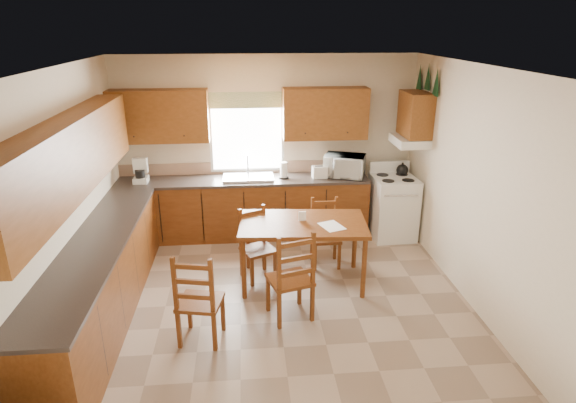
{
  "coord_description": "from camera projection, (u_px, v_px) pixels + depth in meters",
  "views": [
    {
      "loc": [
        -0.32,
        -4.95,
        3.11
      ],
      "look_at": [
        0.15,
        0.3,
        1.15
      ],
      "focal_mm": 30.0,
      "sensor_mm": 36.0,
      "label": 1
    }
  ],
  "objects": [
    {
      "name": "floor",
      "position": [
        278.0,
        301.0,
        5.74
      ],
      "size": [
        4.5,
        4.5,
        0.0
      ],
      "primitive_type": "plane",
      "color": "gray",
      "rests_on": "ground"
    },
    {
      "name": "ceiling",
      "position": [
        276.0,
        67.0,
        4.79
      ],
      "size": [
        4.5,
        4.5,
        0.0
      ],
      "primitive_type": "plane",
      "color": "brown",
      "rests_on": "floor"
    },
    {
      "name": "wall_left",
      "position": [
        64.0,
        201.0,
        5.07
      ],
      "size": [
        4.5,
        4.5,
        0.0
      ],
      "primitive_type": "plane",
      "color": "beige",
      "rests_on": "floor"
    },
    {
      "name": "wall_right",
      "position": [
        474.0,
        188.0,
        5.45
      ],
      "size": [
        4.5,
        4.5,
        0.0
      ],
      "primitive_type": "plane",
      "color": "beige",
      "rests_on": "floor"
    },
    {
      "name": "wall_back",
      "position": [
        267.0,
        145.0,
        7.36
      ],
      "size": [
        4.5,
        4.5,
        0.0
      ],
      "primitive_type": "plane",
      "color": "beige",
      "rests_on": "floor"
    },
    {
      "name": "wall_front",
      "position": [
        300.0,
        308.0,
        3.16
      ],
      "size": [
        4.5,
        4.5,
        0.0
      ],
      "primitive_type": "plane",
      "color": "beige",
      "rests_on": "floor"
    },
    {
      "name": "lower_cab_back",
      "position": [
        244.0,
        209.0,
        7.37
      ],
      "size": [
        3.75,
        0.6,
        0.88
      ],
      "primitive_type": "cube",
      "color": "#643112",
      "rests_on": "floor"
    },
    {
      "name": "lower_cab_left",
      "position": [
        101.0,
        282.0,
        5.28
      ],
      "size": [
        0.6,
        3.6,
        0.88
      ],
      "primitive_type": "cube",
      "color": "#643112",
      "rests_on": "floor"
    },
    {
      "name": "counter_back",
      "position": [
        243.0,
        180.0,
        7.21
      ],
      "size": [
        3.75,
        0.63,
        0.04
      ],
      "primitive_type": "cube",
      "color": "#352C28",
      "rests_on": "lower_cab_back"
    },
    {
      "name": "counter_left",
      "position": [
        96.0,
        244.0,
        5.12
      ],
      "size": [
        0.63,
        3.6,
        0.04
      ],
      "primitive_type": "cube",
      "color": "#352C28",
      "rests_on": "lower_cab_left"
    },
    {
      "name": "backsplash",
      "position": [
        243.0,
        168.0,
        7.44
      ],
      "size": [
        3.75,
        0.01,
        0.18
      ],
      "primitive_type": "cube",
      "color": "#98755C",
      "rests_on": "counter_back"
    },
    {
      "name": "upper_cab_back_left",
      "position": [
        159.0,
        116.0,
        6.9
      ],
      "size": [
        1.41,
        0.33,
        0.75
      ],
      "primitive_type": "cube",
      "color": "brown",
      "rests_on": "wall_back"
    },
    {
      "name": "upper_cab_back_right",
      "position": [
        325.0,
        113.0,
        7.11
      ],
      "size": [
        1.25,
        0.33,
        0.75
      ],
      "primitive_type": "cube",
      "color": "brown",
      "rests_on": "wall_back"
    },
    {
      "name": "upper_cab_left",
      "position": [
        68.0,
        158.0,
        4.77
      ],
      "size": [
        0.33,
        3.6,
        0.75
      ],
      "primitive_type": "cube",
      "color": "brown",
      "rests_on": "wall_left"
    },
    {
      "name": "upper_cab_stove",
      "position": [
        415.0,
        114.0,
        6.79
      ],
      "size": [
        0.33,
        0.62,
        0.62
      ],
      "primitive_type": "cube",
      "color": "brown",
      "rests_on": "wall_right"
    },
    {
      "name": "range_hood",
      "position": [
        410.0,
        141.0,
        6.92
      ],
      "size": [
        0.44,
        0.62,
        0.12
      ],
      "primitive_type": "cube",
      "color": "silver",
      "rests_on": "wall_right"
    },
    {
      "name": "window_frame",
      "position": [
        247.0,
        133.0,
        7.24
      ],
      "size": [
        1.13,
        0.02,
        1.18
      ],
      "primitive_type": "cube",
      "color": "silver",
      "rests_on": "wall_back"
    },
    {
      "name": "window_pane",
      "position": [
        247.0,
        133.0,
        7.24
      ],
      "size": [
        1.05,
        0.01,
        1.1
      ],
      "primitive_type": "cube",
      "color": "white",
      "rests_on": "wall_back"
    },
    {
      "name": "window_valance",
      "position": [
        246.0,
        100.0,
        7.04
      ],
      "size": [
        1.19,
        0.01,
        0.24
      ],
      "primitive_type": "cube",
      "color": "#547C3F",
      "rests_on": "wall_back"
    },
    {
      "name": "sink_basin",
      "position": [
        248.0,
        177.0,
        7.2
      ],
      "size": [
        0.75,
        0.45,
        0.04
      ],
      "primitive_type": "cube",
      "color": "silver",
      "rests_on": "counter_back"
    },
    {
      "name": "pine_decal_a",
      "position": [
        437.0,
        82.0,
        6.33
      ],
      "size": [
        0.22,
        0.22,
        0.36
      ],
      "primitive_type": "cone",
      "color": "#113519",
      "rests_on": "wall_right"
    },
    {
      "name": "pine_decal_b",
      "position": [
        428.0,
        76.0,
        6.62
      ],
      "size": [
        0.22,
        0.22,
        0.36
      ],
      "primitive_type": "cone",
      "color": "#113519",
      "rests_on": "wall_right"
    },
    {
      "name": "pine_decal_c",
      "position": [
        420.0,
        77.0,
        6.93
      ],
      "size": [
        0.22,
        0.22,
        0.36
      ],
      "primitive_type": "cone",
      "color": "#113519",
      "rests_on": "wall_right"
    },
    {
      "name": "stove",
      "position": [
        393.0,
        208.0,
        7.32
      ],
      "size": [
        0.65,
        0.67,
        0.93
      ],
      "primitive_type": "cube",
      "rotation": [
        0.0,
        0.0,
        0.04
      ],
      "color": "silver",
      "rests_on": "floor"
    },
    {
      "name": "coffeemaker",
      "position": [
        140.0,
        171.0,
        6.98
      ],
      "size": [
        0.24,
        0.27,
        0.35
      ],
      "primitive_type": "cube",
      "rotation": [
        0.0,
        0.0,
        0.12
      ],
      "color": "silver",
      "rests_on": "counter_back"
    },
    {
      "name": "paper_towel",
      "position": [
        284.0,
        170.0,
        7.19
      ],
      "size": [
        0.14,
        0.14,
        0.25
      ],
      "primitive_type": "cylinder",
      "rotation": [
        0.0,
        0.0,
        0.39
      ],
      "color": "white",
      "rests_on": "counter_back"
    },
    {
      "name": "toaster",
      "position": [
        320.0,
        172.0,
        7.22
      ],
      "size": [
        0.23,
        0.16,
        0.18
      ],
      "primitive_type": "cube",
      "rotation": [
        0.0,
        0.0,
        0.11
      ],
      "color": "silver",
      "rests_on": "counter_back"
    },
    {
      "name": "microwave",
      "position": [
        345.0,
        166.0,
        7.27
      ],
      "size": [
        0.65,
        0.56,
        0.33
      ],
      "primitive_type": "imported",
      "rotation": [
        0.0,
        0.0,
        -0.35
      ],
      "color": "silver",
      "rests_on": "counter_back"
    },
    {
      "name": "dining_table",
      "position": [
        303.0,
        252.0,
        6.02
      ],
      "size": [
        1.6,
        1.0,
        0.83
      ],
      "primitive_type": "cube",
      "rotation": [
        0.0,
        0.0,
        -0.08
      ],
      "color": "#643112",
      "rests_on": "floor"
    },
    {
      "name": "chair_near_left",
      "position": [
        200.0,
        296.0,
        4.88
      ],
      "size": [
        0.5,
        0.49,
        1.02
      ],
      "primitive_type": "cube",
      "rotation": [
        0.0,
        0.0,
        2.93
      ],
      "color": "#643112",
      "rests_on": "floor"
    },
    {
      "name": "chair_near_right",
      "position": [
        290.0,
        274.0,
        5.26
      ],
      "size": [
        0.55,
        0.53,
        1.06
      ],
      "primitive_type": "cube",
      "rotation": [
        0.0,
        0.0,
        3.43
      ],
      "color": "#643112",
      "rests_on": "floor"
    },
    {
      "name": "chair_far_left",
      "position": [
        258.0,
        245.0,
        6.1
      ],
      "size": [
        0.51,
        0.5,
        0.92
      ],
      "primitive_type": "cube",
      "rotation": [
        0.0,
        0.0,
        0.43
      ],
      "color": "#643112",
      "rests_on": "floor"
    },
    {
      "name": "chair_far_right",
      "position": [
        326.0,
        234.0,
        6.45
      ],
      "size": [
        0.39,
        0.37,
        0.92
      ],
      "primitive_type": "cube",
      "rotation": [
        0.0,
        0.0,
        0.01
      ],
      "color": "#643112",
      "rests_on": "floor"
    },
    {
      "name": "table_paper",
      "position": [
        332.0,
        226.0,
        5.76
      ],
      "size": [
        0.33,
        0.37,
        0.0
      ],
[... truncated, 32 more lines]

